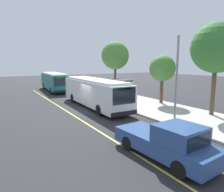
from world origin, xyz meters
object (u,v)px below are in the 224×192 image
object	(u,v)px
route_sign_post	(121,88)
pedestrian_commuter	(103,91)
transit_bus_main	(94,92)
waiting_bench	(121,96)
transit_bus_second	(54,81)
pickup_truck	(167,142)

from	to	relation	value
route_sign_post	pedestrian_commuter	size ratio (longest dim) A/B	1.66
route_sign_post	transit_bus_main	bearing A→B (deg)	-111.59
route_sign_post	pedestrian_commuter	world-z (taller)	route_sign_post
transit_bus_main	waiting_bench	distance (m)	4.76
transit_bus_second	route_sign_post	size ratio (longest dim) A/B	3.92
transit_bus_second	pedestrian_commuter	xyz separation A→B (m)	(11.74, 2.96, -0.50)
transit_bus_main	route_sign_post	distance (m)	2.86
transit_bus_main	route_sign_post	bearing A→B (deg)	68.41
waiting_bench	transit_bus_second	bearing A→B (deg)	-161.04
pickup_truck	route_sign_post	xyz separation A→B (m)	(-11.58, 4.88, 1.10)
transit_bus_second	pickup_truck	world-z (taller)	transit_bus_second
transit_bus_main	pedestrian_commuter	world-z (taller)	transit_bus_main
waiting_bench	pedestrian_commuter	distance (m)	2.35
route_sign_post	waiting_bench	bearing A→B (deg)	145.75
route_sign_post	pickup_truck	bearing A→B (deg)	-22.84
pickup_truck	route_sign_post	size ratio (longest dim) A/B	1.97
transit_bus_second	waiting_bench	bearing A→B (deg)	18.96
waiting_bench	route_sign_post	xyz separation A→B (m)	(2.59, -1.76, 1.32)
pedestrian_commuter	transit_bus_second	bearing A→B (deg)	-165.85
transit_bus_second	pedestrian_commuter	size ratio (longest dim) A/B	6.49
transit_bus_second	transit_bus_main	bearing A→B (deg)	0.73
transit_bus_main	route_sign_post	xyz separation A→B (m)	(1.04, 2.64, 0.34)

